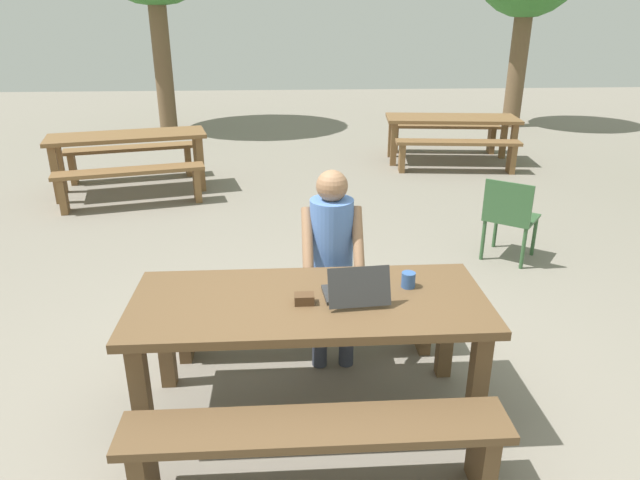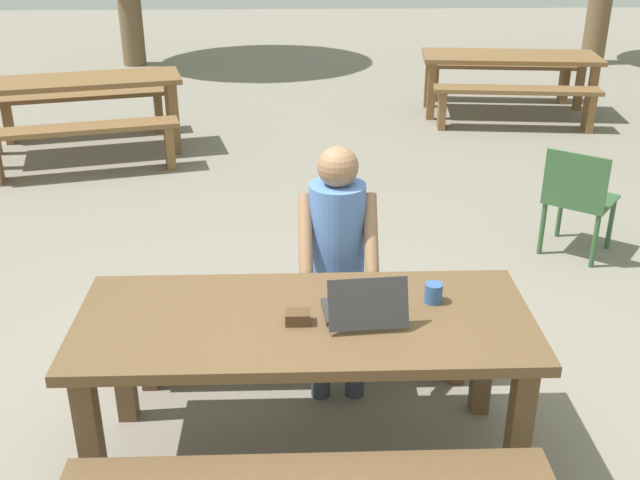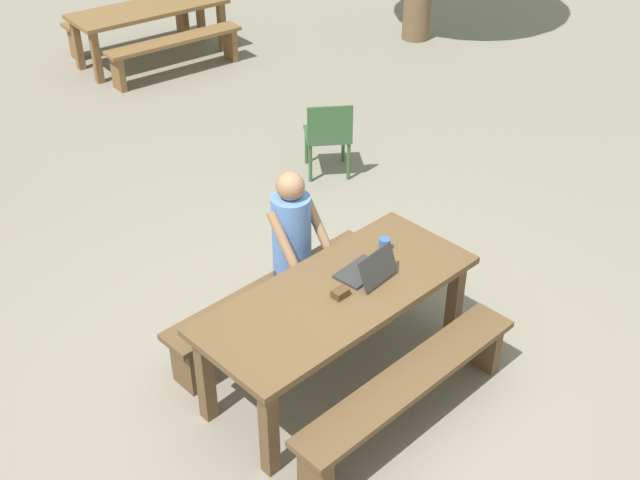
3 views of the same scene
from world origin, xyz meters
TOP-DOWN VIEW (x-y plane):
  - ground_plane at (0.00, 0.00)m, footprint 30.00×30.00m
  - picnic_table_front at (0.00, 0.00)m, footprint 1.98×0.83m
  - bench_near at (0.00, -0.65)m, footprint 1.85×0.30m
  - bench_far at (0.00, 0.65)m, footprint 1.85×0.30m
  - laptop at (0.26, -0.02)m, footprint 0.36×0.33m
  - small_pouch at (-0.03, -0.05)m, footprint 0.11×0.08m
  - coffee_mug at (0.58, 0.11)m, footprint 0.08×0.08m
  - person_seated at (0.18, 0.61)m, footprint 0.39×0.40m
  - plastic_chair at (1.98, 2.11)m, footprint 0.62×0.62m
  - picnic_table_mid at (2.48, 5.96)m, footprint 2.08×0.97m
  - bench_mid_south at (2.42, 5.32)m, footprint 1.83×0.49m
  - bench_mid_north at (2.55, 6.59)m, footprint 1.83×0.49m

SIDE VIEW (x-z plane):
  - ground_plane at x=0.00m, z-range 0.00..0.00m
  - bench_near at x=0.00m, z-range 0.11..0.55m
  - bench_far at x=0.00m, z-range 0.11..0.55m
  - bench_mid_south at x=2.42m, z-range 0.12..0.59m
  - bench_mid_north at x=2.55m, z-range 0.12..0.59m
  - plastic_chair at x=1.98m, z-range 0.03..0.84m
  - picnic_table_mid at x=2.48m, z-range 0.25..0.96m
  - picnic_table_front at x=0.00m, z-range 0.27..1.02m
  - person_seated at x=0.18m, z-range 0.10..1.41m
  - small_pouch at x=-0.03m, z-range 0.75..0.81m
  - coffee_mug at x=0.58m, z-range 0.75..0.84m
  - laptop at x=0.26m, z-range 0.70..0.92m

